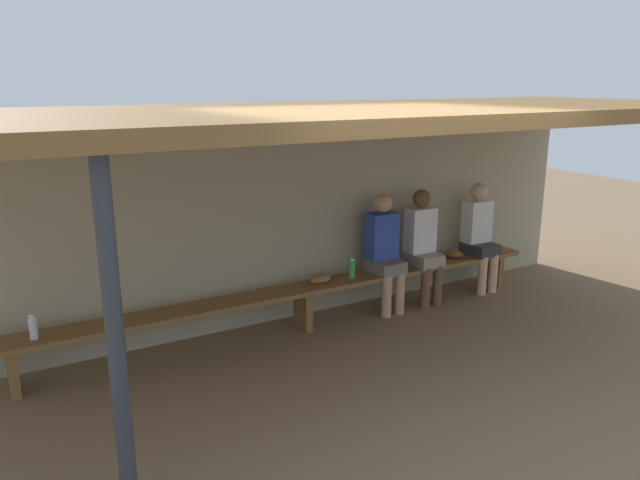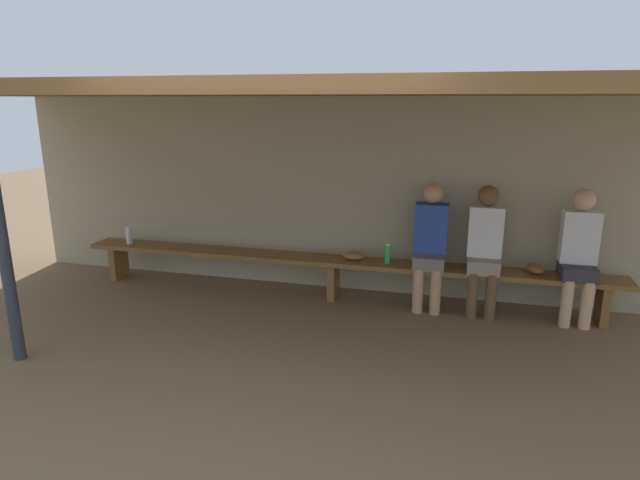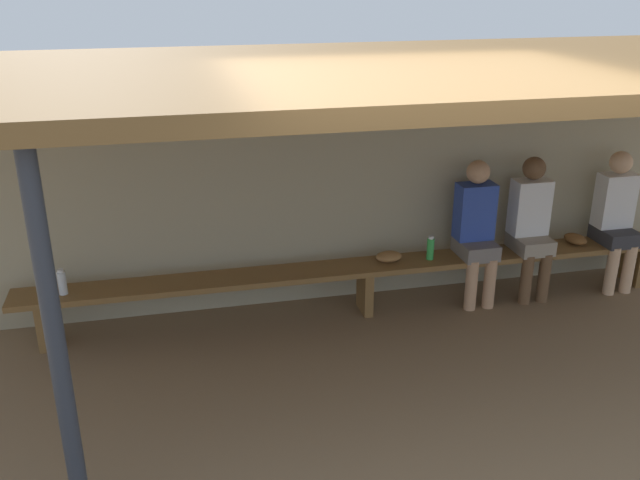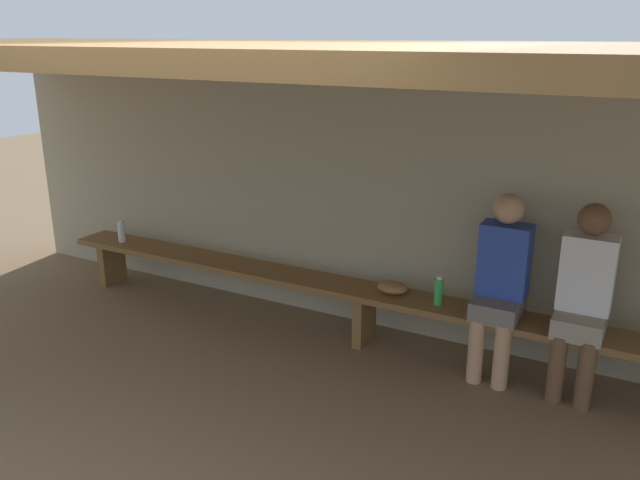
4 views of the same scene
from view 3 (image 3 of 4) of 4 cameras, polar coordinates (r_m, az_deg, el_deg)
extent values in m
plane|color=brown|center=(5.15, 8.64, -13.54)|extent=(24.00, 24.00, 0.00)
cube|color=tan|center=(6.38, 2.76, 4.84)|extent=(8.00, 0.20, 2.20)
cube|color=brown|center=(4.92, 7.16, 13.47)|extent=(8.00, 2.80, 0.12)
cylinder|color=#2D333D|center=(3.86, -20.74, -8.52)|extent=(0.10, 0.10, 2.20)
cube|color=brown|center=(6.21, 3.76, -2.23)|extent=(6.00, 0.36, 0.05)
cube|color=brown|center=(6.18, -21.72, -6.34)|extent=(0.08, 0.29, 0.41)
cube|color=brown|center=(6.31, 3.71, -4.14)|extent=(0.08, 0.29, 0.41)
cube|color=brown|center=(7.51, 24.28, -1.74)|extent=(0.08, 0.29, 0.41)
cube|color=slate|center=(6.51, 12.64, -0.66)|extent=(0.32, 0.40, 0.14)
cylinder|color=tan|center=(6.46, 12.29, -3.63)|extent=(0.11, 0.11, 0.48)
cylinder|color=tan|center=(6.53, 13.73, -3.46)|extent=(0.11, 0.11, 0.48)
cube|color=#2D47A5|center=(6.46, 12.58, 2.31)|extent=(0.34, 0.20, 0.52)
sphere|color=tan|center=(6.35, 12.85, 5.46)|extent=(0.21, 0.21, 0.21)
cube|color=gray|center=(6.76, 16.84, -0.25)|extent=(0.32, 0.40, 0.14)
cylinder|color=brown|center=(6.70, 16.55, -3.12)|extent=(0.11, 0.11, 0.48)
cylinder|color=brown|center=(6.78, 17.88, -2.95)|extent=(0.11, 0.11, 0.48)
cube|color=white|center=(6.71, 16.82, 2.61)|extent=(0.34, 0.20, 0.52)
sphere|color=brown|center=(6.60, 17.16, 5.65)|extent=(0.21, 0.21, 0.21)
cube|color=#333338|center=(7.22, 23.00, 0.35)|extent=(0.32, 0.40, 0.14)
cylinder|color=#DBAD84|center=(7.16, 22.79, -2.33)|extent=(0.11, 0.11, 0.48)
cylinder|color=#DBAD84|center=(7.26, 23.95, -2.18)|extent=(0.11, 0.11, 0.48)
cube|color=white|center=(7.18, 23.02, 3.03)|extent=(0.34, 0.20, 0.52)
sphere|color=#DBAD84|center=(7.08, 23.46, 5.86)|extent=(0.21, 0.21, 0.21)
cylinder|color=green|center=(6.34, 9.04, -0.73)|extent=(0.07, 0.07, 0.20)
cylinder|color=white|center=(6.30, 9.10, 0.20)|extent=(0.05, 0.05, 0.02)
cylinder|color=silver|center=(5.98, -20.39, -3.33)|extent=(0.07, 0.07, 0.19)
cylinder|color=white|center=(5.94, -20.52, -2.38)|extent=(0.05, 0.05, 0.02)
ellipsoid|color=brown|center=(7.07, 20.22, 0.08)|extent=(0.23, 0.28, 0.09)
ellipsoid|color=olive|center=(6.27, 5.66, -1.36)|extent=(0.25, 0.19, 0.09)
camera|label=1|loc=(1.27, -86.71, -19.07)|focal=34.06mm
camera|label=2|loc=(3.05, 73.64, -9.53)|focal=29.86mm
camera|label=4|loc=(3.83, 59.26, 2.41)|focal=36.56mm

